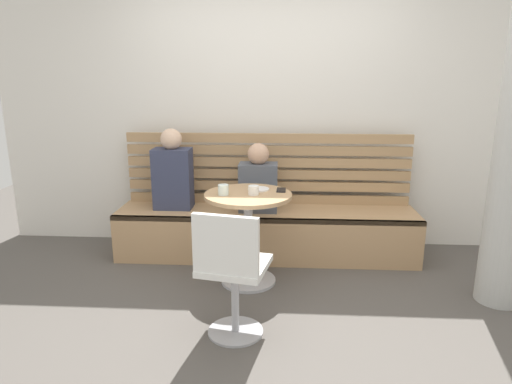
{
  "coord_description": "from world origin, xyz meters",
  "views": [
    {
      "loc": [
        0.14,
        -2.69,
        1.62
      ],
      "look_at": [
        -0.06,
        0.66,
        0.75
      ],
      "focal_mm": 31.5,
      "sensor_mm": 36.0,
      "label": 1
    }
  ],
  "objects_px": {
    "white_chair": "(232,270)",
    "person_adult": "(173,173)",
    "cafe_table": "(248,221)",
    "cup_ceramic_white": "(254,190)",
    "plate_small": "(259,189)",
    "booth_bench": "(266,233)",
    "cup_glass_short": "(223,190)",
    "phone_on_table": "(281,190)",
    "person_child_left": "(258,181)"
  },
  "relations": [
    {
      "from": "white_chair",
      "to": "cup_ceramic_white",
      "type": "xyz_separation_m",
      "value": [
        0.08,
        0.78,
        0.31
      ]
    },
    {
      "from": "cafe_table",
      "to": "cup_ceramic_white",
      "type": "relative_size",
      "value": 9.25
    },
    {
      "from": "cup_glass_short",
      "to": "phone_on_table",
      "type": "height_order",
      "value": "cup_glass_short"
    },
    {
      "from": "white_chair",
      "to": "plate_small",
      "type": "bearing_deg",
      "value": 83.04
    },
    {
      "from": "booth_bench",
      "to": "cafe_table",
      "type": "distance_m",
      "value": 0.64
    },
    {
      "from": "person_adult",
      "to": "phone_on_table",
      "type": "distance_m",
      "value": 1.09
    },
    {
      "from": "phone_on_table",
      "to": "plate_small",
      "type": "bearing_deg",
      "value": -1.49
    },
    {
      "from": "white_chair",
      "to": "plate_small",
      "type": "height_order",
      "value": "white_chair"
    },
    {
      "from": "person_child_left",
      "to": "cup_glass_short",
      "type": "relative_size",
      "value": 7.65
    },
    {
      "from": "plate_small",
      "to": "booth_bench",
      "type": "bearing_deg",
      "value": 83.76
    },
    {
      "from": "cup_ceramic_white",
      "to": "phone_on_table",
      "type": "xyz_separation_m",
      "value": [
        0.21,
        0.14,
        -0.03
      ]
    },
    {
      "from": "cafe_table",
      "to": "plate_small",
      "type": "xyz_separation_m",
      "value": [
        0.07,
        0.12,
        0.23
      ]
    },
    {
      "from": "person_child_left",
      "to": "plate_small",
      "type": "xyz_separation_m",
      "value": [
        0.03,
        -0.43,
        0.04
      ]
    },
    {
      "from": "cafe_table",
      "to": "person_child_left",
      "type": "height_order",
      "value": "person_child_left"
    },
    {
      "from": "cup_ceramic_white",
      "to": "white_chair",
      "type": "bearing_deg",
      "value": -96.13
    },
    {
      "from": "person_adult",
      "to": "person_child_left",
      "type": "height_order",
      "value": "person_adult"
    },
    {
      "from": "cafe_table",
      "to": "cup_ceramic_white",
      "type": "bearing_deg",
      "value": -34.99
    },
    {
      "from": "cup_glass_short",
      "to": "phone_on_table",
      "type": "bearing_deg",
      "value": 20.17
    },
    {
      "from": "person_child_left",
      "to": "phone_on_table",
      "type": "bearing_deg",
      "value": -64.63
    },
    {
      "from": "phone_on_table",
      "to": "cup_ceramic_white",
      "type": "bearing_deg",
      "value": 35.51
    },
    {
      "from": "white_chair",
      "to": "person_adult",
      "type": "bearing_deg",
      "value": 116.33
    },
    {
      "from": "white_chair",
      "to": "cup_glass_short",
      "type": "height_order",
      "value": "white_chair"
    },
    {
      "from": "person_child_left",
      "to": "cup_ceramic_white",
      "type": "bearing_deg",
      "value": -90.36
    },
    {
      "from": "cup_glass_short",
      "to": "plate_small",
      "type": "xyz_separation_m",
      "value": [
        0.26,
        0.17,
        -0.03
      ]
    },
    {
      "from": "person_child_left",
      "to": "phone_on_table",
      "type": "distance_m",
      "value": 0.48
    },
    {
      "from": "plate_small",
      "to": "phone_on_table",
      "type": "distance_m",
      "value": 0.18
    },
    {
      "from": "cafe_table",
      "to": "cup_glass_short",
      "type": "height_order",
      "value": "cup_glass_short"
    },
    {
      "from": "person_adult",
      "to": "person_child_left",
      "type": "distance_m",
      "value": 0.78
    },
    {
      "from": "cup_ceramic_white",
      "to": "booth_bench",
      "type": "bearing_deg",
      "value": 82.47
    },
    {
      "from": "person_adult",
      "to": "plate_small",
      "type": "relative_size",
      "value": 4.29
    },
    {
      "from": "cup_ceramic_white",
      "to": "plate_small",
      "type": "height_order",
      "value": "cup_ceramic_white"
    },
    {
      "from": "cup_glass_short",
      "to": "plate_small",
      "type": "height_order",
      "value": "cup_glass_short"
    },
    {
      "from": "booth_bench",
      "to": "phone_on_table",
      "type": "bearing_deg",
      "value": -73.15
    },
    {
      "from": "booth_bench",
      "to": "person_child_left",
      "type": "relative_size",
      "value": 4.41
    },
    {
      "from": "white_chair",
      "to": "person_adult",
      "type": "distance_m",
      "value": 1.59
    },
    {
      "from": "cup_ceramic_white",
      "to": "phone_on_table",
      "type": "height_order",
      "value": "cup_ceramic_white"
    },
    {
      "from": "phone_on_table",
      "to": "booth_bench",
      "type": "bearing_deg",
      "value": -71.38
    },
    {
      "from": "booth_bench",
      "to": "phone_on_table",
      "type": "distance_m",
      "value": 0.7
    },
    {
      "from": "person_child_left",
      "to": "white_chair",
      "type": "bearing_deg",
      "value": -93.69
    },
    {
      "from": "white_chair",
      "to": "cup_ceramic_white",
      "type": "height_order",
      "value": "white_chair"
    },
    {
      "from": "person_child_left",
      "to": "booth_bench",
      "type": "bearing_deg",
      "value": 3.68
    },
    {
      "from": "booth_bench",
      "to": "cup_glass_short",
      "type": "height_order",
      "value": "cup_glass_short"
    },
    {
      "from": "person_adult",
      "to": "cup_glass_short",
      "type": "bearing_deg",
      "value": -49.37
    },
    {
      "from": "person_adult",
      "to": "plate_small",
      "type": "bearing_deg",
      "value": -29.98
    },
    {
      "from": "booth_bench",
      "to": "phone_on_table",
      "type": "relative_size",
      "value": 19.29
    },
    {
      "from": "white_chair",
      "to": "cup_glass_short",
      "type": "xyz_separation_m",
      "value": [
        -0.15,
        0.76,
        0.32
      ]
    },
    {
      "from": "person_adult",
      "to": "plate_small",
      "type": "xyz_separation_m",
      "value": [
        0.8,
        -0.46,
        -0.02
      ]
    },
    {
      "from": "person_adult",
      "to": "cup_ceramic_white",
      "type": "distance_m",
      "value": 0.99
    },
    {
      "from": "person_adult",
      "to": "cup_ceramic_white",
      "type": "height_order",
      "value": "person_adult"
    },
    {
      "from": "cafe_table",
      "to": "plate_small",
      "type": "relative_size",
      "value": 4.35
    }
  ]
}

